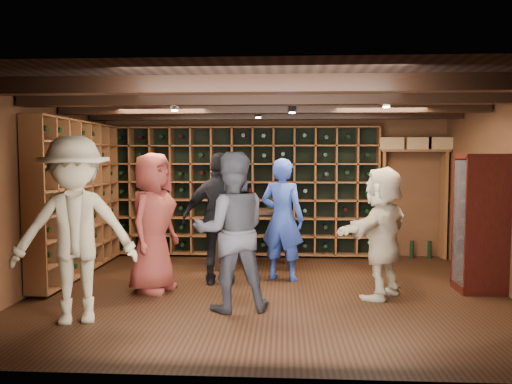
# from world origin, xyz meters

# --- Properties ---
(ground) EXTENTS (6.00, 6.00, 0.00)m
(ground) POSITION_xyz_m (0.00, 0.00, 0.00)
(ground) COLOR black
(ground) RESTS_ON ground
(room_shell) EXTENTS (6.00, 6.00, 6.00)m
(room_shell) POSITION_xyz_m (0.00, 0.05, 2.42)
(room_shell) COLOR #56331D
(room_shell) RESTS_ON ground
(wine_rack_back) EXTENTS (4.65, 0.30, 2.20)m
(wine_rack_back) POSITION_xyz_m (-0.52, 2.33, 1.15)
(wine_rack_back) COLOR brown
(wine_rack_back) RESTS_ON ground
(wine_rack_left) EXTENTS (0.30, 2.65, 2.20)m
(wine_rack_left) POSITION_xyz_m (-2.83, 0.82, 1.15)
(wine_rack_left) COLOR brown
(wine_rack_left) RESTS_ON ground
(crate_shelf) EXTENTS (1.20, 0.32, 2.07)m
(crate_shelf) POSITION_xyz_m (2.41, 2.32, 1.57)
(crate_shelf) COLOR brown
(crate_shelf) RESTS_ON ground
(display_cabinet) EXTENTS (0.55, 0.50, 1.75)m
(display_cabinet) POSITION_xyz_m (2.71, 0.20, 0.86)
(display_cabinet) COLOR black
(display_cabinet) RESTS_ON ground
(man_blue_shirt) EXTENTS (0.74, 0.61, 1.73)m
(man_blue_shirt) POSITION_xyz_m (0.17, 0.69, 0.86)
(man_blue_shirt) COLOR navy
(man_blue_shirt) RESTS_ON ground
(man_grey_suit) EXTENTS (1.00, 0.86, 1.80)m
(man_grey_suit) POSITION_xyz_m (-0.40, -0.75, 0.90)
(man_grey_suit) COLOR black
(man_grey_suit) RESTS_ON ground
(guest_red_floral) EXTENTS (0.78, 1.00, 1.79)m
(guest_red_floral) POSITION_xyz_m (-1.49, -0.03, 0.90)
(guest_red_floral) COLOR maroon
(guest_red_floral) RESTS_ON ground
(guest_woman_black) EXTENTS (1.10, 0.56, 1.80)m
(guest_woman_black) POSITION_xyz_m (-0.66, 0.40, 0.90)
(guest_woman_black) COLOR black
(guest_woman_black) RESTS_ON ground
(guest_khaki) EXTENTS (1.43, 1.08, 1.96)m
(guest_khaki) POSITION_xyz_m (-1.99, -1.27, 0.98)
(guest_khaki) COLOR gray
(guest_khaki) RESTS_ON ground
(guest_beige) EXTENTS (1.29, 1.49, 1.62)m
(guest_beige) POSITION_xyz_m (1.41, -0.13, 0.81)
(guest_beige) COLOR tan
(guest_beige) RESTS_ON ground
(tasting_table) EXTENTS (1.25, 0.69, 1.20)m
(tasting_table) POSITION_xyz_m (-0.29, 1.45, 0.80)
(tasting_table) COLOR black
(tasting_table) RESTS_ON ground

